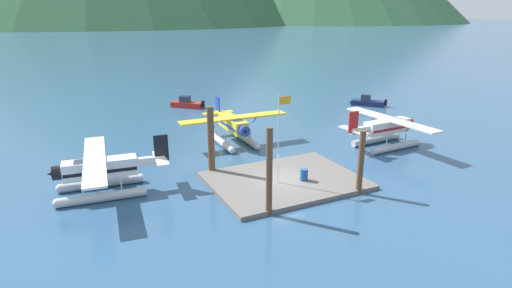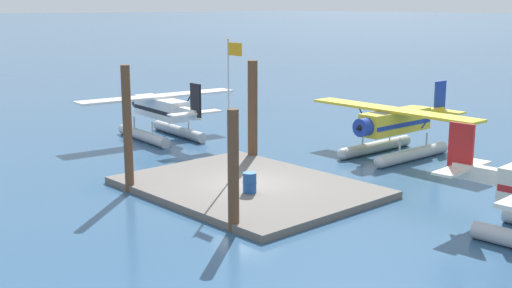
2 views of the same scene
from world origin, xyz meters
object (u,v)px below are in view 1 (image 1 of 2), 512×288
Objects in this scene: fuel_drum at (304,175)px; boat_navy_open_east at (367,102)px; boat_red_open_north at (186,104)px; seaplane_cream_stbd_fwd at (387,130)px; seaplane_yellow_bow_centre at (233,128)px; flagpole at (280,129)px; seaplane_white_port_fwd at (100,173)px.

fuel_drum is 0.21× the size of boat_navy_open_east.
fuel_drum is 28.55m from boat_red_open_north.
seaplane_cream_stbd_fwd is 2.53× the size of boat_navy_open_east.
seaplane_yellow_bow_centre is at bearing 150.16° from seaplane_cream_stbd_fwd.
seaplane_yellow_bow_centre is at bearing 84.52° from flagpole.
seaplane_cream_stbd_fwd reaches higher than boat_red_open_north.
seaplane_white_port_fwd is at bearing 160.91° from fuel_drum.
flagpole reaches higher than fuel_drum.
seaplane_yellow_bow_centre is 14.37m from seaplane_cream_stbd_fwd.
boat_red_open_north is at bearing 115.86° from seaplane_cream_stbd_fwd.
seaplane_cream_stbd_fwd reaches higher than fuel_drum.
flagpole is 30.26m from boat_navy_open_east.
boat_navy_open_east is at bearing 18.26° from seaplane_yellow_bow_centre.
seaplane_cream_stbd_fwd is (13.51, 3.69, -2.71)m from flagpole.
seaplane_white_port_fwd is (-12.70, -6.65, 0.00)m from seaplane_yellow_bow_centre.
boat_navy_open_east is 24.13m from boat_red_open_north.
flagpole reaches higher than seaplane_cream_stbd_fwd.
flagpole is 14.26m from seaplane_cream_stbd_fwd.
seaplane_cream_stbd_fwd is 2.56× the size of boat_red_open_north.
flagpole is 12.68m from seaplane_white_port_fwd.
fuel_drum is 0.08× the size of seaplane_yellow_bow_centre.
flagpole is at bearing -93.44° from boat_red_open_north.
seaplane_white_port_fwd is at bearing 178.87° from seaplane_cream_stbd_fwd.
boat_navy_open_east is (21.97, 18.81, -0.25)m from fuel_drum.
flagpole reaches higher than seaplane_yellow_bow_centre.
seaplane_white_port_fwd is (-13.46, 4.66, 0.84)m from fuel_drum.
boat_red_open_north is at bearing 60.80° from seaplane_white_port_fwd.
seaplane_white_port_fwd is 2.54× the size of boat_navy_open_east.
flagpole is 28.38m from boat_red_open_north.
flagpole reaches higher than seaplane_white_port_fwd.
seaplane_white_port_fwd is at bearing -158.22° from boat_navy_open_east.
flagpole is 4.00m from fuel_drum.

